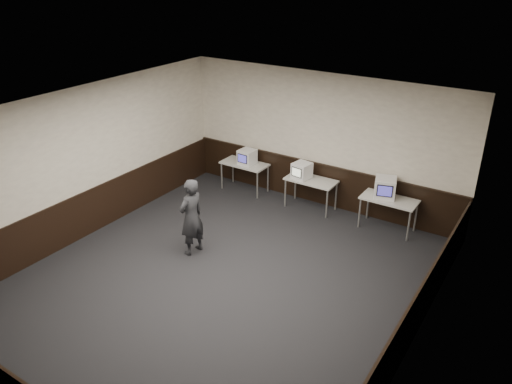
# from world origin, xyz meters

# --- Properties ---
(floor) EXTENTS (8.00, 8.00, 0.00)m
(floor) POSITION_xyz_m (0.00, 0.00, 0.00)
(floor) COLOR black
(floor) RESTS_ON ground
(ceiling) EXTENTS (8.00, 8.00, 0.00)m
(ceiling) POSITION_xyz_m (0.00, 0.00, 3.20)
(ceiling) COLOR white
(ceiling) RESTS_ON back_wall
(back_wall) EXTENTS (7.00, 0.00, 7.00)m
(back_wall) POSITION_xyz_m (0.00, 4.00, 1.60)
(back_wall) COLOR beige
(back_wall) RESTS_ON ground
(front_wall) EXTENTS (7.00, 0.00, 7.00)m
(front_wall) POSITION_xyz_m (0.00, -4.00, 1.60)
(front_wall) COLOR beige
(front_wall) RESTS_ON ground
(left_wall) EXTENTS (0.00, 8.00, 8.00)m
(left_wall) POSITION_xyz_m (-3.50, 0.00, 1.60)
(left_wall) COLOR beige
(left_wall) RESTS_ON ground
(right_wall) EXTENTS (0.00, 8.00, 8.00)m
(right_wall) POSITION_xyz_m (3.50, 0.00, 1.60)
(right_wall) COLOR beige
(right_wall) RESTS_ON ground
(wainscot_back) EXTENTS (6.98, 0.04, 1.00)m
(wainscot_back) POSITION_xyz_m (0.00, 3.98, 0.50)
(wainscot_back) COLOR black
(wainscot_back) RESTS_ON back_wall
(wainscot_left) EXTENTS (0.04, 7.98, 1.00)m
(wainscot_left) POSITION_xyz_m (-3.48, 0.00, 0.50)
(wainscot_left) COLOR black
(wainscot_left) RESTS_ON left_wall
(wainscot_right) EXTENTS (0.04, 7.98, 1.00)m
(wainscot_right) POSITION_xyz_m (3.48, 0.00, 0.50)
(wainscot_right) COLOR black
(wainscot_right) RESTS_ON right_wall
(wainscot_rail) EXTENTS (6.98, 0.06, 0.04)m
(wainscot_rail) POSITION_xyz_m (0.00, 3.96, 1.02)
(wainscot_rail) COLOR black
(wainscot_rail) RESTS_ON wainscot_back
(desk_left) EXTENTS (1.20, 0.60, 0.75)m
(desk_left) POSITION_xyz_m (-1.90, 3.60, 0.68)
(desk_left) COLOR beige
(desk_left) RESTS_ON ground
(desk_center) EXTENTS (1.20, 0.60, 0.75)m
(desk_center) POSITION_xyz_m (0.00, 3.60, 0.68)
(desk_center) COLOR beige
(desk_center) RESTS_ON ground
(desk_right) EXTENTS (1.20, 0.60, 0.75)m
(desk_right) POSITION_xyz_m (1.90, 3.60, 0.68)
(desk_right) COLOR beige
(desk_right) RESTS_ON ground
(emac_left) EXTENTS (0.40, 0.43, 0.38)m
(emac_left) POSITION_xyz_m (-1.81, 3.58, 0.94)
(emac_left) COLOR white
(emac_left) RESTS_ON desk_left
(emac_center) EXTENTS (0.44, 0.46, 0.38)m
(emac_center) POSITION_xyz_m (-0.23, 3.55, 0.94)
(emac_center) COLOR white
(emac_center) RESTS_ON desk_center
(emac_right) EXTENTS (0.56, 0.58, 0.45)m
(emac_right) POSITION_xyz_m (1.77, 3.63, 0.97)
(emac_right) COLOR white
(emac_right) RESTS_ON desk_right
(person) EXTENTS (0.46, 0.64, 1.62)m
(person) POSITION_xyz_m (-1.09, 0.52, 0.81)
(person) COLOR #222327
(person) RESTS_ON ground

